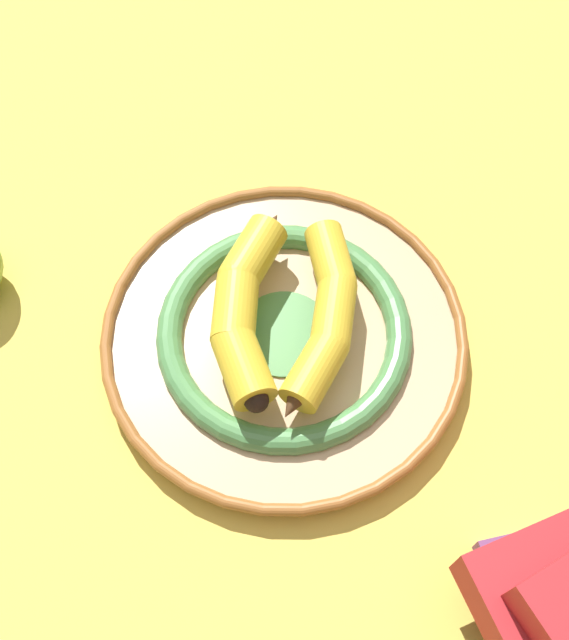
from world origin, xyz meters
The scene contains 4 objects.
ground_plane centered at (0.00, 0.00, 0.00)m, with size 2.80×2.80×0.00m, color gold.
decorative_bowl centered at (0.00, -0.02, 0.01)m, with size 0.31×0.31×0.03m.
banana_a centered at (0.00, 0.02, 0.05)m, with size 0.19×0.06×0.03m.
banana_b centered at (-0.01, -0.05, 0.05)m, with size 0.19×0.06×0.04m.
Camera 1 is at (0.29, 0.02, 0.57)m, focal length 42.00 mm.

